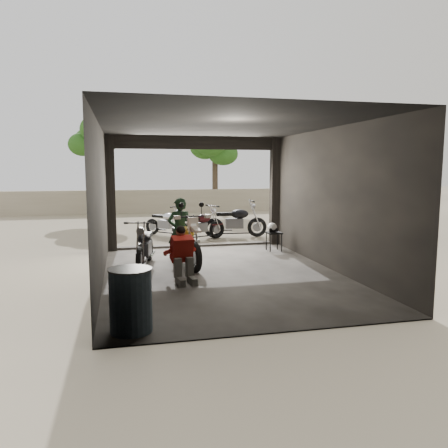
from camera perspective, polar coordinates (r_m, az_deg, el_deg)
name	(u,v)px	position (r m, az deg, el deg)	size (l,w,h in m)	color
ground	(223,275)	(9.54, -0.20, -6.65)	(80.00, 80.00, 0.00)	#7A6D56
garage	(217,214)	(9.85, -0.91, 1.34)	(7.00, 7.13, 3.20)	#2D2B28
boundary_wall	(163,201)	(23.18, -7.97, 2.98)	(18.00, 0.30, 1.20)	gray
tree_left	(100,132)	(21.62, -15.86, 11.46)	(2.20, 2.20, 5.60)	#382B1E
tree_right	(215,145)	(23.57, -1.19, 10.31)	(2.20, 2.20, 5.00)	#382B1E
main_bike	(184,239)	(10.27, -5.18, -2.03)	(0.79, 1.93, 1.29)	#BEB1A0
left_bike	(145,243)	(10.38, -10.31, -2.47)	(0.68, 1.66, 1.12)	black
outside_bike_a	(166,221)	(15.00, -7.54, 0.43)	(0.65, 1.57, 1.06)	black
outside_bike_b	(200,223)	(14.00, -3.13, 0.11)	(0.68, 1.65, 1.11)	#3C0E12
outside_bike_c	(236,219)	(14.59, 1.54, 0.68)	(0.76, 1.85, 1.25)	black
rider	(180,231)	(10.54, -5.79, -0.91)	(0.59, 0.38, 1.61)	black
mechanic	(183,256)	(8.77, -5.32, -4.21)	(0.57, 0.77, 1.11)	#B22417
stool	(274,235)	(12.19, 6.55, -1.40)	(0.39, 0.39, 0.54)	black
helmet	(272,227)	(12.19, 6.30, -0.43)	(0.27, 0.28, 0.26)	silver
oil_drum	(131,301)	(6.30, -12.08, -9.84)	(0.59, 0.59, 0.91)	#3C5365
sign_post	(281,194)	(14.18, 7.49, 3.91)	(0.74, 0.08, 2.22)	black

